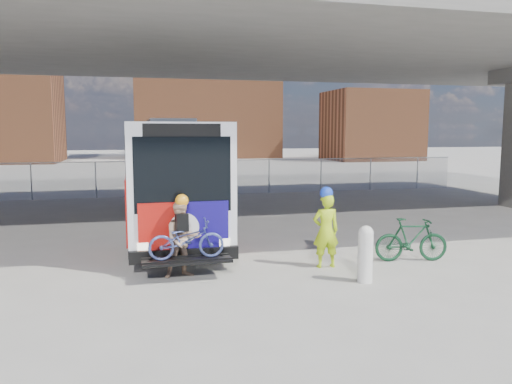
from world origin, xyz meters
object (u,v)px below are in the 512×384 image
object	(u,v)px
bollard	(365,252)
cyclist_tan	(183,238)
bus	(167,167)
cyclist_hivis	(326,229)
bike_parked	(411,240)

from	to	relation	value
bollard	cyclist_tan	bearing A→B (deg)	160.69
bus	cyclist_tan	distance (m)	6.44
bus	cyclist_hivis	distance (m)	7.29
cyclist_hivis	cyclist_tan	distance (m)	3.49
bollard	cyclist_tan	size ratio (longest dim) A/B	0.66
bollard	bus	bearing A→B (deg)	116.42
bollard	bike_parked	size ratio (longest dim) A/B	0.68
cyclist_hivis	bike_parked	world-z (taller)	cyclist_hivis
bus	cyclist_hivis	world-z (taller)	bus
bollard	bike_parked	bearing A→B (deg)	34.95
cyclist_tan	cyclist_hivis	bearing A→B (deg)	-9.57
cyclist_hivis	bike_parked	bearing A→B (deg)	-178.13
cyclist_hivis	cyclist_tan	bearing A→B (deg)	1.93
bus	cyclist_tan	world-z (taller)	bus
bollard	cyclist_hivis	bearing A→B (deg)	106.14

